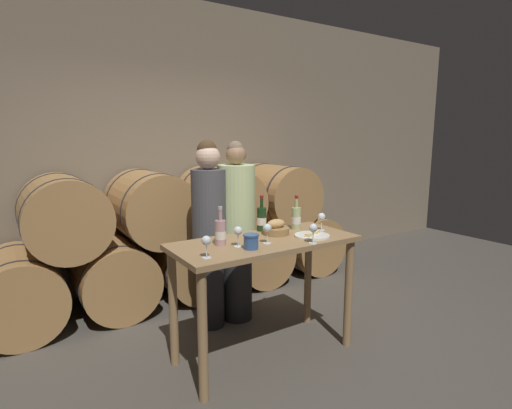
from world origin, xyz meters
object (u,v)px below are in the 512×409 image
wine_glass_left (238,232)px  wine_glass_far_left (206,242)px  tasting_table (265,260)px  wine_glass_far_right (322,218)px  cheese_plate (312,235)px  blue_crock (251,241)px  person_left (209,232)px  wine_bottle_white (296,218)px  wine_glass_right (313,229)px  wine_bottle_rose (221,232)px  bread_basket (276,229)px  wine_bottle_red (262,219)px  wine_glass_center (267,229)px  person_right (237,231)px

wine_glass_left → wine_glass_far_left: bearing=-158.5°
tasting_table → wine_glass_left: bearing=-168.8°
wine_glass_far_right → cheese_plate: bearing=-149.8°
tasting_table → blue_crock: blue_crock is taller
person_left → cheese_plate: (0.49, -0.79, 0.07)m
person_left → wine_glass_far_left: bearing=-117.2°
wine_bottle_white → wine_glass_right: bearing=-113.0°
wine_bottle_rose → bread_basket: (0.52, 0.05, -0.05)m
wine_bottle_white → wine_glass_left: 0.70m
wine_bottle_red → wine_glass_center: (-0.19, -0.35, 0.01)m
wine_bottle_white → cheese_plate: size_ratio=1.05×
person_left → wine_bottle_red: bearing=-56.4°
wine_bottle_white → wine_glass_far_right: 0.21m
person_right → wine_glass_far_left: (-0.71, -0.84, 0.20)m
bread_basket → wine_glass_center: size_ratio=1.44×
wine_bottle_red → wine_glass_far_left: (-0.71, -0.43, 0.01)m
cheese_plate → wine_bottle_white: bearing=79.2°
wine_bottle_rose → cheese_plate: (0.71, -0.17, -0.08)m
person_left → blue_crock: person_left is taller
tasting_table → wine_bottle_rose: (-0.35, 0.05, 0.25)m
wine_bottle_white → wine_bottle_rose: size_ratio=1.02×
tasting_table → wine_glass_far_right: size_ratio=9.63×
blue_crock → wine_glass_right: size_ratio=0.75×
person_left → wine_bottle_red: 0.52m
wine_glass_far_left → wine_glass_center: size_ratio=1.00×
person_left → blue_crock: bearing=-95.8°
wine_glass_far_left → wine_bottle_red: bearing=31.2°
person_right → wine_glass_left: 0.85m
bread_basket → wine_glass_far_left: (-0.73, -0.27, 0.06)m
person_right → wine_glass_right: bearing=-84.5°
wine_bottle_red → wine_bottle_white: wine_bottle_red is taller
tasting_table → wine_bottle_white: wine_bottle_white is taller
wine_bottle_red → cheese_plate: 0.44m
tasting_table → cheese_plate: (0.36, -0.12, 0.16)m
wine_glass_far_left → wine_glass_right: bearing=-7.3°
person_left → wine_glass_far_left: (-0.43, -0.84, 0.17)m
person_right → wine_glass_far_left: person_right is taller
person_left → blue_crock: size_ratio=15.18×
person_left → wine_glass_left: size_ratio=11.38×
wine_bottle_white → wine_glass_center: (-0.46, -0.24, 0.01)m
bread_basket → wine_bottle_red: bearing=99.8°
person_left → wine_glass_left: (-0.13, -0.72, 0.17)m
wine_bottle_red → blue_crock: (-0.36, -0.40, -0.04)m
wine_bottle_red → bread_basket: (0.03, -0.16, -0.05)m
person_right → cheese_plate: bearing=-74.6°
person_left → wine_glass_center: (0.09, -0.76, 0.17)m
cheese_plate → tasting_table: bearing=161.9°
person_left → person_right: 0.28m
person_right → wine_bottle_red: size_ratio=5.64×
person_left → wine_glass_far_right: person_left is taller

